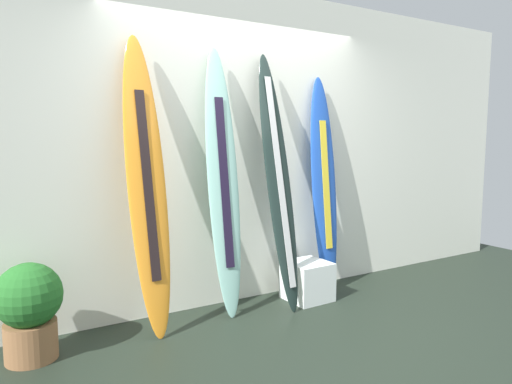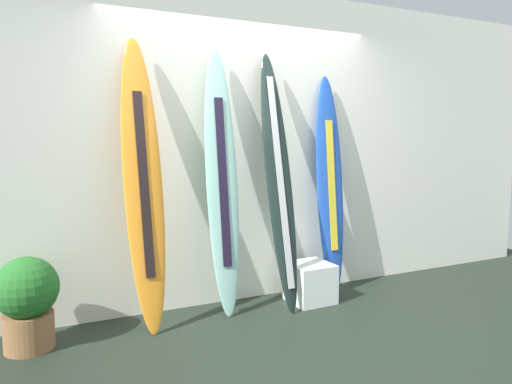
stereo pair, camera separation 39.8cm
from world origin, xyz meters
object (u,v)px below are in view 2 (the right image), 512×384
Objects in this scene: surfboard_cobalt at (330,185)px; display_block_left at (310,282)px; surfboard_charcoal at (279,181)px; potted_plant at (27,299)px; surfboard_sunset at (143,184)px; surfboard_seafoam at (222,184)px.

display_block_left is at bearing -151.64° from surfboard_cobalt.
surfboard_charcoal reaches higher than display_block_left.
display_block_left is at bearing -0.30° from potted_plant.
display_block_left is (1.47, -0.06, -0.96)m from surfboard_sunset.
surfboard_charcoal is 0.65m from surfboard_cobalt.
surfboard_charcoal reaches higher than potted_plant.
surfboard_sunset is at bearing 177.86° from surfboard_charcoal.
surfboard_charcoal is 2.13m from potted_plant.
surfboard_seafoam reaches higher than surfboard_cobalt.
surfboard_sunset is 1.75m from display_block_left.
potted_plant is at bearing -176.49° from surfboard_sunset.
surfboard_charcoal is (0.49, -0.09, 0.01)m from surfboard_seafoam.
surfboard_seafoam is 0.50m from surfboard_charcoal.
potted_plant is (-2.62, -0.16, -0.67)m from surfboard_cobalt.
surfboard_cobalt is (0.63, 0.15, -0.08)m from surfboard_charcoal.
surfboard_seafoam is 5.81× the size of display_block_left.
surfboard_sunset reaches higher than surfboard_seafoam.
display_block_left is 0.58× the size of potted_plant.
surfboard_cobalt is 2.71m from potted_plant.
surfboard_cobalt is at bearing 13.37° from surfboard_charcoal.
surfboard_cobalt is (1.12, 0.06, -0.07)m from surfboard_seafoam.
surfboard_sunset is 1.09× the size of surfboard_cobalt.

